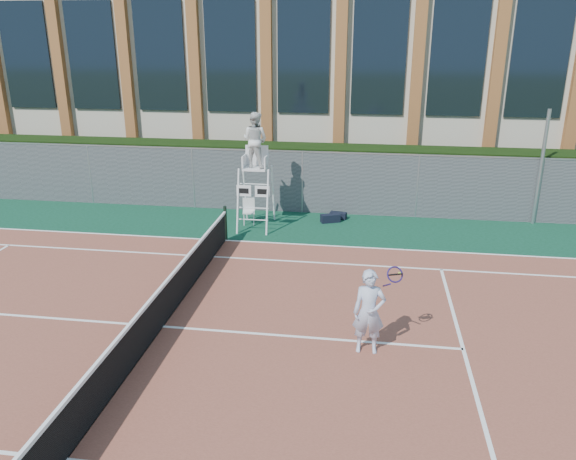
# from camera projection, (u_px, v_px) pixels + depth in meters

# --- Properties ---
(ground) EXTENTS (120.00, 120.00, 0.00)m
(ground) POSITION_uv_depth(u_px,v_px,m) (163.00, 328.00, 12.31)
(ground) COLOR #233814
(apron) EXTENTS (36.00, 20.00, 0.01)m
(apron) POSITION_uv_depth(u_px,v_px,m) (178.00, 307.00, 13.24)
(apron) COLOR #0C381F
(apron) RESTS_ON ground
(tennis_court) EXTENTS (23.77, 10.97, 0.02)m
(tennis_court) POSITION_uv_depth(u_px,v_px,m) (162.00, 327.00, 12.30)
(tennis_court) COLOR brown
(tennis_court) RESTS_ON apron
(tennis_net) EXTENTS (0.10, 11.30, 1.10)m
(tennis_net) POSITION_uv_depth(u_px,v_px,m) (161.00, 306.00, 12.13)
(tennis_net) COLOR black
(tennis_net) RESTS_ON ground
(fence) EXTENTS (40.00, 0.06, 2.20)m
(fence) POSITION_uv_depth(u_px,v_px,m) (247.00, 181.00, 20.16)
(fence) COLOR #595E60
(fence) RESTS_ON ground
(hedge) EXTENTS (40.00, 1.40, 2.20)m
(hedge) POSITION_uv_depth(u_px,v_px,m) (254.00, 173.00, 21.28)
(hedge) COLOR black
(hedge) RESTS_ON ground
(building) EXTENTS (45.00, 10.60, 8.22)m
(building) POSITION_uv_depth(u_px,v_px,m) (285.00, 75.00, 27.69)
(building) COLOR beige
(building) RESTS_ON ground
(steel_pole) EXTENTS (0.12, 0.12, 3.84)m
(steel_pole) POSITION_uv_depth(u_px,v_px,m) (541.00, 168.00, 18.43)
(steel_pole) COLOR #9EA0A5
(steel_pole) RESTS_ON ground
(umpire_chair) EXTENTS (1.07, 1.65, 3.83)m
(umpire_chair) POSITION_uv_depth(u_px,v_px,m) (255.00, 143.00, 17.87)
(umpire_chair) COLOR white
(umpire_chair) RESTS_ON ground
(plastic_chair) EXTENTS (0.47, 0.47, 0.87)m
(plastic_chair) POSITION_uv_depth(u_px,v_px,m) (249.00, 209.00, 18.90)
(plastic_chair) COLOR silver
(plastic_chair) RESTS_ON apron
(sports_bag_near) EXTENTS (0.70, 0.48, 0.28)m
(sports_bag_near) POSITION_uv_depth(u_px,v_px,m) (330.00, 218.00, 19.12)
(sports_bag_near) COLOR black
(sports_bag_near) RESTS_ON apron
(sports_bag_far) EXTENTS (0.61, 0.36, 0.23)m
(sports_bag_far) POSITION_uv_depth(u_px,v_px,m) (338.00, 215.00, 19.49)
(sports_bag_far) COLOR black
(sports_bag_far) RESTS_ON apron
(tennis_player) EXTENTS (0.98, 0.67, 1.76)m
(tennis_player) POSITION_uv_depth(u_px,v_px,m) (369.00, 312.00, 11.08)
(tennis_player) COLOR silver
(tennis_player) RESTS_ON tennis_court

